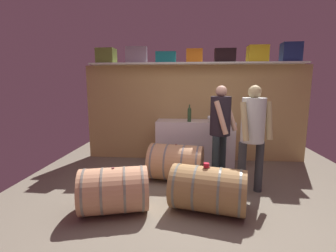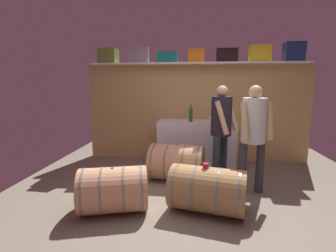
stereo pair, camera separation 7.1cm
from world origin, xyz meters
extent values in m
cube|color=#736A5A|center=(0.00, 0.55, -0.01)|extent=(5.79, 7.62, 0.02)
cube|color=tan|center=(0.00, 2.21, 0.99)|extent=(4.59, 0.10, 1.99)
cube|color=silver|center=(0.00, 2.06, 2.00)|extent=(4.22, 0.40, 0.03)
cube|color=olive|center=(-1.81, 2.06, 2.17)|extent=(0.37, 0.31, 0.30)
cube|color=gray|center=(-1.18, 2.06, 2.18)|extent=(0.44, 0.22, 0.32)
cube|color=#147477|center=(-0.58, 2.06, 2.12)|extent=(0.41, 0.29, 0.21)
cube|color=orange|center=(-0.02, 2.06, 2.15)|extent=(0.32, 0.25, 0.26)
cube|color=black|center=(0.58, 2.06, 2.15)|extent=(0.41, 0.21, 0.27)
cube|color=yellow|center=(1.19, 2.06, 2.17)|extent=(0.37, 0.30, 0.31)
cube|color=navy|center=(1.81, 2.06, 2.20)|extent=(0.36, 0.28, 0.36)
cube|color=silver|center=(0.01, 1.88, 0.44)|extent=(1.53, 0.54, 0.88)
cylinder|color=black|center=(0.43, 1.97, 0.99)|extent=(0.07, 0.07, 0.21)
sphere|color=black|center=(0.43, 1.97, 1.10)|extent=(0.07, 0.07, 0.07)
cylinder|color=black|center=(0.43, 1.97, 1.15)|extent=(0.03, 0.03, 0.09)
cylinder|color=#2F502E|center=(-0.10, 1.74, 1.00)|extent=(0.07, 0.07, 0.23)
sphere|color=#2F502E|center=(-0.10, 1.74, 1.12)|extent=(0.07, 0.07, 0.07)
cylinder|color=#2F502E|center=(-0.10, 1.74, 1.17)|extent=(0.02, 0.02, 0.08)
cylinder|color=white|center=(0.28, 1.70, 0.88)|extent=(0.08, 0.08, 0.00)
cylinder|color=white|center=(0.28, 1.70, 0.91)|extent=(0.01, 0.01, 0.06)
sphere|color=white|center=(0.28, 1.70, 0.97)|extent=(0.08, 0.08, 0.08)
sphere|color=maroon|center=(0.28, 1.70, 0.96)|extent=(0.05, 0.05, 0.05)
cylinder|color=#9F7848|center=(0.14, -0.03, 0.29)|extent=(1.03, 0.76, 0.57)
cylinder|color=slate|center=(-0.23, 0.05, 0.29)|extent=(0.15, 0.57, 0.58)
cylinder|color=slate|center=(0.00, 0.00, 0.29)|extent=(0.15, 0.57, 0.58)
cylinder|color=slate|center=(0.29, -0.06, 0.29)|extent=(0.15, 0.57, 0.58)
cylinder|color=slate|center=(0.52, -0.12, 0.29)|extent=(0.15, 0.57, 0.58)
cylinder|color=#935241|center=(0.14, -0.03, 0.58)|extent=(0.04, 0.04, 0.01)
cylinder|color=tan|center=(-1.03, -0.16, 0.29)|extent=(0.95, 0.76, 0.57)
cylinder|color=gray|center=(-1.37, -0.25, 0.29)|extent=(0.18, 0.57, 0.58)
cylinder|color=gray|center=(-1.16, -0.19, 0.29)|extent=(0.18, 0.57, 0.58)
cylinder|color=gray|center=(-0.90, -0.12, 0.29)|extent=(0.18, 0.57, 0.58)
cylinder|color=gray|center=(-0.69, -0.07, 0.29)|extent=(0.18, 0.57, 0.58)
cylinder|color=#8A4948|center=(-1.03, -0.16, 0.58)|extent=(0.04, 0.04, 0.01)
cylinder|color=tan|center=(-0.32, 0.97, 0.31)|extent=(0.96, 0.73, 0.60)
cylinder|color=slate|center=(-0.68, 1.02, 0.31)|extent=(0.12, 0.61, 0.61)
cylinder|color=slate|center=(-0.45, 0.99, 0.31)|extent=(0.12, 0.61, 0.61)
cylinder|color=slate|center=(-0.18, 0.94, 0.31)|extent=(0.12, 0.61, 0.61)
cylinder|color=slate|center=(0.05, 0.91, 0.31)|extent=(0.12, 0.61, 0.61)
cylinder|color=#985546|center=(-0.32, 0.97, 0.61)|extent=(0.04, 0.04, 0.01)
cylinder|color=red|center=(0.12, -0.03, 0.61)|extent=(0.07, 0.07, 0.05)
cylinder|color=#313439|center=(0.67, 0.54, 0.39)|extent=(0.12, 0.12, 0.77)
cylinder|color=#313439|center=(0.94, 0.63, 0.39)|extent=(0.12, 0.12, 0.77)
cylinder|color=silver|center=(0.81, 0.59, 1.09)|extent=(0.34, 0.34, 0.64)
sphere|color=tan|center=(0.81, 0.59, 1.49)|extent=(0.18, 0.18, 0.18)
cylinder|color=tan|center=(0.65, 0.43, 1.09)|extent=(0.14, 0.22, 0.54)
cylinder|color=tan|center=(1.02, 0.55, 1.09)|extent=(0.13, 0.18, 0.54)
cylinder|color=#27343A|center=(0.33, 0.94, 0.38)|extent=(0.12, 0.12, 0.77)
cylinder|color=#27343A|center=(0.48, 1.19, 0.38)|extent=(0.12, 0.12, 0.77)
cylinder|color=black|center=(0.40, 1.07, 1.09)|extent=(0.33, 0.33, 0.63)
sphere|color=#D7A587|center=(0.40, 1.07, 1.49)|extent=(0.18, 0.18, 0.18)
cylinder|color=#D7A587|center=(0.39, 0.85, 1.08)|extent=(0.26, 0.20, 0.53)
cylinder|color=#D7A587|center=(0.58, 1.18, 1.08)|extent=(0.26, 0.20, 0.53)
camera|label=1|loc=(-0.11, -2.99, 1.60)|focal=26.35mm
camera|label=2|loc=(-0.04, -2.98, 1.60)|focal=26.35mm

